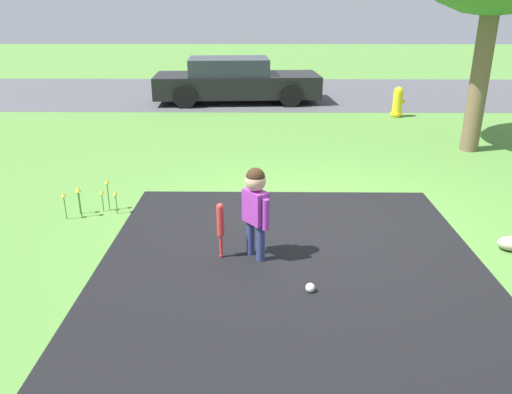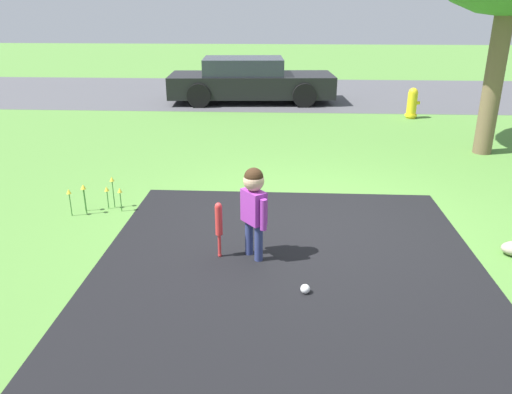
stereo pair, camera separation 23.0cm
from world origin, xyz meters
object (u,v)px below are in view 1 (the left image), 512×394
(child, at_px, (256,201))
(sports_ball, at_px, (310,288))
(baseball_bat, at_px, (220,223))
(fire_hydrant, at_px, (398,102))
(parked_car, at_px, (235,81))

(child, height_order, sports_ball, child)
(baseball_bat, xyz_separation_m, fire_hydrant, (3.65, 7.21, -0.05))
(baseball_bat, bearing_deg, sports_ball, -37.29)
(sports_ball, distance_m, parked_car, 9.92)
(baseball_bat, height_order, sports_ball, baseball_bat)
(child, height_order, baseball_bat, child)
(baseball_bat, distance_m, sports_ball, 1.17)
(fire_hydrant, bearing_deg, sports_ball, -109.35)
(parked_car, bearing_deg, fire_hydrant, -30.38)
(child, xyz_separation_m, baseball_bat, (-0.36, -0.01, -0.25))
(child, xyz_separation_m, sports_ball, (0.52, -0.68, -0.60))
(parked_car, bearing_deg, sports_ball, -87.19)
(parked_car, bearing_deg, child, -89.90)
(baseball_bat, height_order, fire_hydrant, fire_hydrant)
(baseball_bat, xyz_separation_m, parked_car, (-0.31, 9.16, 0.17))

